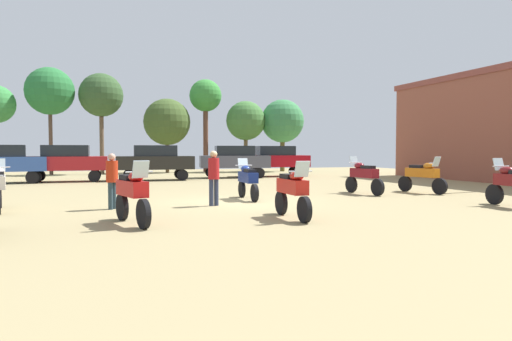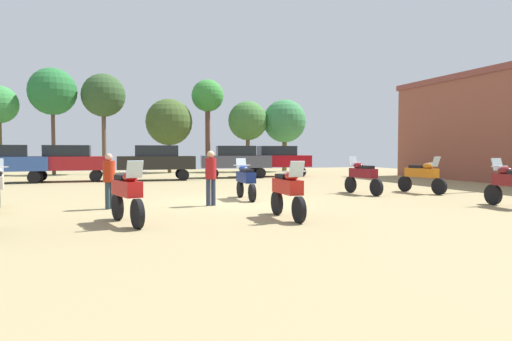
# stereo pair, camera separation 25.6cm
# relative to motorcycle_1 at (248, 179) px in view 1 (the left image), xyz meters

# --- Properties ---
(ground_plane) EXTENTS (44.00, 52.00, 0.02)m
(ground_plane) POSITION_rel_motorcycle_1_xyz_m (-0.59, -0.64, -0.72)
(ground_plane) COLOR #99885D
(motorcycle_1) EXTENTS (0.62, 2.16, 1.44)m
(motorcycle_1) POSITION_rel_motorcycle_1_xyz_m (0.00, 0.00, 0.00)
(motorcycle_1) COLOR black
(motorcycle_1) RESTS_ON ground
(motorcycle_2) EXTENTS (0.77, 2.12, 1.50)m
(motorcycle_2) POSITION_rel_motorcycle_1_xyz_m (-4.21, -4.24, 0.03)
(motorcycle_2) COLOR black
(motorcycle_2) RESTS_ON ground
(motorcycle_4) EXTENTS (0.77, 2.26, 1.48)m
(motorcycle_4) POSITION_rel_motorcycle_1_xyz_m (7.40, -0.07, 0.02)
(motorcycle_4) COLOR black
(motorcycle_4) RESTS_ON ground
(motorcycle_7) EXTENTS (0.62, 2.12, 1.47)m
(motorcycle_7) POSITION_rel_motorcycle_1_xyz_m (-0.34, -4.63, 0.01)
(motorcycle_7) COLOR black
(motorcycle_7) RESTS_ON ground
(motorcycle_9) EXTENTS (0.63, 2.23, 1.49)m
(motorcycle_9) POSITION_rel_motorcycle_1_xyz_m (4.92, 0.34, 0.02)
(motorcycle_9) COLOR black
(motorcycle_9) RESTS_ON ground
(car_1) EXTENTS (4.53, 2.45, 2.00)m
(car_1) POSITION_rel_motorcycle_1_xyz_m (3.16, 12.24, 0.46)
(car_1) COLOR black
(car_1) RESTS_ON ground
(car_2) EXTENTS (4.35, 1.92, 2.00)m
(car_2) POSITION_rel_motorcycle_1_xyz_m (-6.58, 11.73, 0.46)
(car_2) COLOR black
(car_2) RESTS_ON ground
(car_3) EXTENTS (4.40, 2.05, 2.00)m
(car_3) POSITION_rel_motorcycle_1_xyz_m (-1.84, 11.35, 0.46)
(car_3) COLOR black
(car_3) RESTS_ON ground
(car_5) EXTENTS (4.48, 2.30, 2.00)m
(car_5) POSITION_rel_motorcycle_1_xyz_m (-9.70, 11.32, 0.46)
(car_5) COLOR black
(car_5) RESTS_ON ground
(car_6) EXTENTS (4.50, 2.35, 2.00)m
(car_6) POSITION_rel_motorcycle_1_xyz_m (6.09, 12.68, 0.46)
(car_6) COLOR black
(car_6) RESTS_ON ground
(person_1) EXTENTS (0.47, 0.47, 1.63)m
(person_1) POSITION_rel_motorcycle_1_xyz_m (-4.57, -1.21, 0.24)
(person_1) COLOR #24363F
(person_1) RESTS_ON ground
(person_2) EXTENTS (0.40, 0.40, 1.71)m
(person_2) POSITION_rel_motorcycle_1_xyz_m (-1.57, -1.40, 0.29)
(person_2) COLOR #29324B
(person_2) RESTS_ON ground
(tree_1) EXTENTS (2.54, 2.54, 7.33)m
(tree_1) POSITION_rel_motorcycle_1_xyz_m (3.20, 20.38, 5.19)
(tree_1) COLOR brown
(tree_1) RESTS_ON ground
(tree_2) EXTENTS (3.55, 3.55, 5.66)m
(tree_2) POSITION_rel_motorcycle_1_xyz_m (0.09, 19.97, 3.17)
(tree_2) COLOR brown
(tree_2) RESTS_ON ground
(tree_3) EXTENTS (3.10, 3.10, 7.23)m
(tree_3) POSITION_rel_motorcycle_1_xyz_m (-4.65, 19.49, 4.93)
(tree_3) COLOR brown
(tree_3) RESTS_ON ground
(tree_5) EXTENTS (3.50, 3.50, 5.85)m
(tree_5) POSITION_rel_motorcycle_1_xyz_m (9.33, 19.22, 3.37)
(tree_5) COLOR brown
(tree_5) RESTS_ON ground
(tree_6) EXTENTS (3.14, 3.14, 5.66)m
(tree_6) POSITION_rel_motorcycle_1_xyz_m (6.31, 19.62, 3.36)
(tree_6) COLOR brown
(tree_6) RESTS_ON ground
(tree_8) EXTENTS (3.29, 3.29, 7.48)m
(tree_8) POSITION_rel_motorcycle_1_xyz_m (-8.03, 19.59, 5.10)
(tree_8) COLOR brown
(tree_8) RESTS_ON ground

